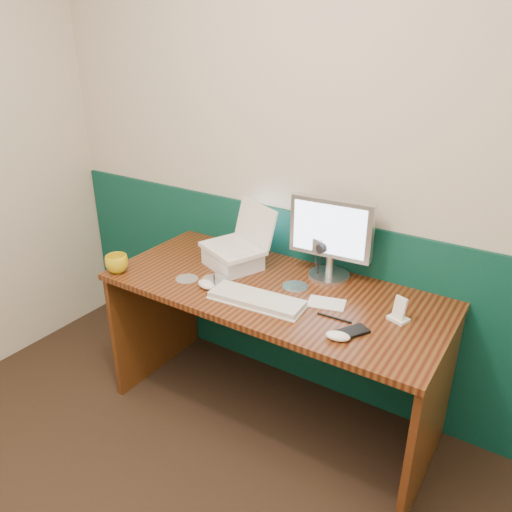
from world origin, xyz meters
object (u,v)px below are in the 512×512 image
Objects in this scene: mug at (117,264)px; keyboard at (257,300)px; camcorder at (322,257)px; desk at (272,354)px; monitor at (331,239)px; laptop at (232,227)px.

keyboard is at bearing 9.01° from mug.
desk is at bearing -95.88° from camcorder.
desk is at bearing -129.26° from monitor.
monitor reaches higher than mug.
camcorder is (0.12, 0.24, 0.47)m from desk.
mug reaches higher than desk.
desk is at bearing 6.32° from laptop.
keyboard is at bearing -16.47° from laptop.
laptop reaches higher than camcorder.
laptop reaches higher than keyboard.
camcorder reaches higher than keyboard.
mug is (-0.74, -0.28, 0.42)m from desk.
mug is at bearing -118.67° from laptop.
monitor is at bearing 41.39° from laptop.
camcorder is (0.86, 0.52, 0.05)m from mug.
monitor is 1.05m from mug.
monitor is 3.53× the size of mug.
mug is (-0.75, -0.12, 0.03)m from keyboard.
monitor is 2.11× the size of camcorder.
keyboard is (-0.16, -0.40, -0.19)m from monitor.
desk is 14.29× the size of mug.
laptop is at bearing 163.92° from desk.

